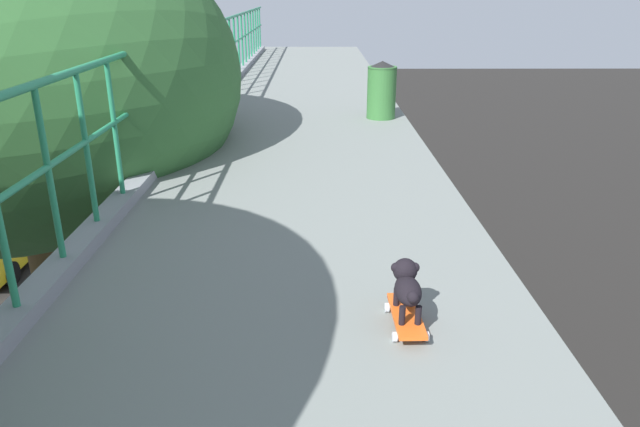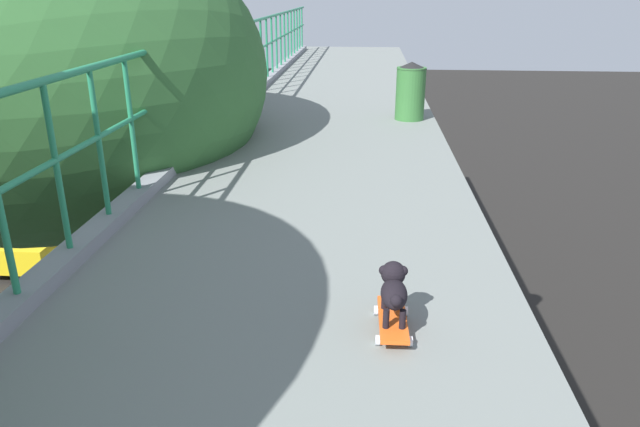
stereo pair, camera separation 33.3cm
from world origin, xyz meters
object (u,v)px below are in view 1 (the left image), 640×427
(toy_skateboard, at_px, (406,316))
(litter_bin, at_px, (382,89))
(small_dog, at_px, (407,284))
(car_grey_fifth, at_px, (55,319))
(city_bus, at_px, (140,105))
(car_yellow_cab_sixth, at_px, (5,238))
(car_white_seventh, at_px, (144,212))

(toy_skateboard, relative_size, litter_bin, 0.59)
(small_dog, xyz_separation_m, litter_bin, (0.46, 5.79, 0.18))
(toy_skateboard, distance_m, litter_bin, 5.85)
(car_grey_fifth, distance_m, city_bus, 20.24)
(car_grey_fifth, bearing_deg, litter_bin, -23.68)
(car_grey_fifth, relative_size, city_bus, 0.35)
(car_yellow_cab_sixth, height_order, toy_skateboard, toy_skateboard)
(car_white_seventh, distance_m, small_dog, 17.96)
(city_bus, height_order, small_dog, small_dog)
(car_grey_fifth, height_order, car_white_seventh, car_white_seventh)
(car_grey_fifth, relative_size, small_dog, 9.83)
(car_yellow_cab_sixth, distance_m, car_white_seventh, 4.30)
(car_white_seventh, bearing_deg, city_bus, 105.64)
(car_yellow_cab_sixth, bearing_deg, city_bus, 90.38)
(car_grey_fifth, relative_size, car_yellow_cab_sixth, 0.90)
(car_white_seventh, xyz_separation_m, small_dog, (6.42, -15.82, 5.58))
(toy_skateboard, bearing_deg, car_white_seventh, 112.05)
(litter_bin, bearing_deg, small_dog, -94.51)
(car_white_seventh, bearing_deg, small_dog, -67.91)
(city_bus, distance_m, small_dog, 30.80)
(small_dog, bearing_deg, car_grey_fifth, 126.60)
(car_grey_fifth, bearing_deg, car_yellow_cab_sixth, 126.76)
(city_bus, xyz_separation_m, litter_bin, (10.51, -23.00, 4.52))
(toy_skateboard, height_order, litter_bin, litter_bin)
(car_white_seventh, bearing_deg, toy_skateboard, -67.95)
(car_yellow_cab_sixth, xyz_separation_m, toy_skateboard, (9.95, -13.40, 5.30))
(car_yellow_cab_sixth, height_order, city_bus, city_bus)
(car_grey_fifth, relative_size, car_white_seventh, 0.91)
(car_white_seventh, distance_m, litter_bin, 13.45)
(city_bus, bearing_deg, car_white_seventh, -74.36)
(car_yellow_cab_sixth, xyz_separation_m, city_bus, (-0.10, 15.42, 1.15))
(city_bus, distance_m, toy_skateboard, 30.81)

